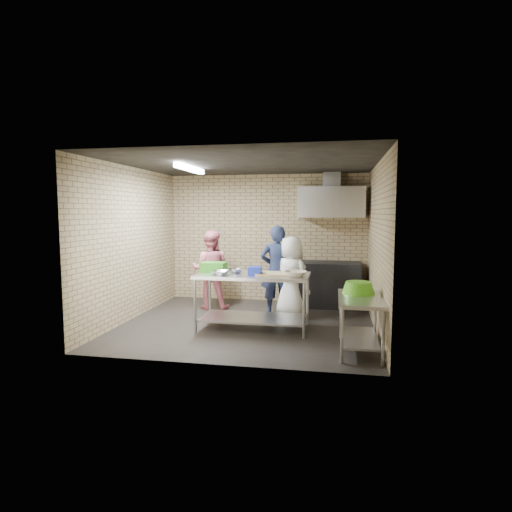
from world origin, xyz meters
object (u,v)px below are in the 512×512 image
at_px(prep_table, 253,301).
at_px(woman_white, 291,277).
at_px(side_counter, 360,324).
at_px(stove, 330,284).
at_px(green_basin, 358,288).
at_px(bottle_red, 334,206).
at_px(blue_tub, 255,271).
at_px(woman_pink, 211,270).
at_px(man_navy, 277,270).
at_px(green_crate, 214,267).

xyz_separation_m(prep_table, woman_white, (0.54, 0.85, 0.28)).
distance_m(side_counter, woman_white, 2.05).
relative_size(prep_table, side_counter, 1.51).
xyz_separation_m(stove, green_basin, (0.43, -2.50, 0.38)).
xyz_separation_m(stove, bottle_red, (0.05, 0.24, 1.58)).
bearing_deg(side_counter, blue_tub, 155.79).
relative_size(woman_pink, woman_white, 1.05).
bearing_deg(side_counter, bottle_red, 97.62).
xyz_separation_m(prep_table, blue_tub, (0.05, -0.10, 0.52)).
xyz_separation_m(blue_tub, woman_white, (0.49, 0.95, -0.23)).
bearing_deg(green_basin, man_navy, 130.42).
distance_m(green_crate, blue_tub, 0.78).
xyz_separation_m(blue_tub, green_basin, (1.59, -0.47, -0.14)).
height_order(man_navy, woman_white, man_navy).
distance_m(side_counter, woman_pink, 3.51).
height_order(blue_tub, woman_pink, woman_pink).
xyz_separation_m(bottle_red, woman_white, (-0.72, -1.32, -1.29)).
distance_m(stove, blue_tub, 2.39).
bearing_deg(blue_tub, bottle_red, 61.96).
distance_m(side_counter, green_crate, 2.61).
bearing_deg(prep_table, bottle_red, 59.87).
bearing_deg(blue_tub, green_basin, -16.59).
height_order(prep_table, woman_white, woman_white).
bearing_deg(man_navy, bottle_red, -142.83).
relative_size(green_crate, man_navy, 0.24).
bearing_deg(man_navy, green_crate, 35.88).
bearing_deg(prep_table, green_crate, 170.27).
height_order(bottle_red, woman_white, bottle_red).
xyz_separation_m(prep_table, man_navy, (0.23, 1.07, 0.38)).
distance_m(prep_table, green_crate, 0.89).
xyz_separation_m(bottle_red, man_navy, (-1.02, -1.09, -1.20)).
distance_m(man_navy, woman_pink, 1.37).
xyz_separation_m(side_counter, man_navy, (-1.42, 1.90, 0.46)).
bearing_deg(green_basin, prep_table, 160.72).
relative_size(side_counter, bottle_red, 6.67).
height_order(green_basin, bottle_red, bottle_red).
bearing_deg(green_crate, green_basin, -16.51).
xyz_separation_m(side_counter, stove, (-0.45, 2.75, 0.08)).
distance_m(side_counter, green_basin, 0.52).
height_order(stove, man_navy, man_navy).
xyz_separation_m(green_crate, woman_pink, (-0.41, 1.18, -0.21)).
relative_size(side_counter, stove, 1.00).
bearing_deg(woman_pink, side_counter, 136.20).
height_order(blue_tub, green_basin, blue_tub).
relative_size(blue_tub, green_basin, 0.44).
bearing_deg(woman_white, green_basin, 165.94).
bearing_deg(woman_pink, prep_table, 124.17).
height_order(green_crate, man_navy, man_navy).
xyz_separation_m(side_counter, green_crate, (-2.36, 0.94, 0.61)).
height_order(side_counter, green_crate, green_crate).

